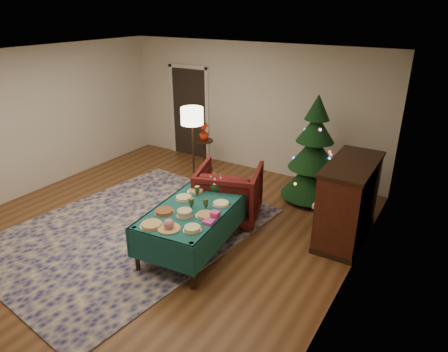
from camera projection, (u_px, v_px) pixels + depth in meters
The scene contains 25 objects.
room_shell at pixel (136, 157), 5.75m from camera, with size 7.00×7.00×7.00m.
doorway at pixel (190, 110), 9.34m from camera, with size 1.08×0.04×2.16m.
rug at pixel (131, 230), 6.48m from camera, with size 3.20×4.20×0.02m, color #161551.
buffet_table at pixel (193, 216), 5.78m from camera, with size 1.22×1.87×0.69m.
platter_0 at pixel (151, 225), 5.25m from camera, with size 0.31×0.31×0.04m.
platter_1 at pixel (169, 225), 5.16m from camera, with size 0.31×0.31×0.15m.
platter_2 at pixel (192, 229), 5.14m from camera, with size 0.25×0.25×0.06m.
platter_3 at pixel (164, 211), 5.58m from camera, with size 0.29×0.29×0.05m.
platter_4 at pixel (185, 213), 5.49m from camera, with size 0.24×0.24×0.09m.
platter_5 at pixel (206, 215), 5.50m from camera, with size 0.28×0.28×0.04m.
platter_6 at pixel (184, 198), 5.97m from camera, with size 0.27×0.27×0.05m.
platter_7 at pixel (221, 204), 5.81m from camera, with size 0.27×0.27×0.04m.
platter_8 at pixel (196, 191), 6.21m from camera, with size 0.26×0.26×0.04m.
goblet_0 at pixel (197, 191), 6.05m from camera, with size 0.07×0.07×0.16m.
goblet_1 at pixel (206, 204), 5.66m from camera, with size 0.07×0.07×0.16m.
goblet_2 at pixel (191, 203), 5.68m from camera, with size 0.07×0.07×0.16m.
napkin_stack at pixel (209, 222), 5.33m from camera, with size 0.14×0.14×0.04m, color #DB3C8F.
gift_box at pixel (215, 215), 5.45m from camera, with size 0.11×0.11×0.09m, color #E43F8D.
centerpiece at pixel (216, 183), 6.24m from camera, with size 0.25×0.25×0.29m.
armchair at pixel (229, 190), 6.68m from camera, with size 1.01×0.94×1.03m, color #4F1211.
floor_lamp at pixel (192, 122), 7.21m from camera, with size 0.41×0.41×1.69m.
side_table at pixel (205, 156), 8.72m from camera, with size 0.39×0.39×0.69m.
potted_plant at pixel (204, 136), 8.54m from camera, with size 0.21×0.37×0.21m, color #B7250D.
christmas_tree at pixel (313, 155), 7.18m from camera, with size 1.14×1.14×1.99m.
piano at pixel (348, 202), 6.07m from camera, with size 0.71×1.47×1.26m.
Camera 1 is at (3.91, -3.92, 3.38)m, focal length 32.00 mm.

